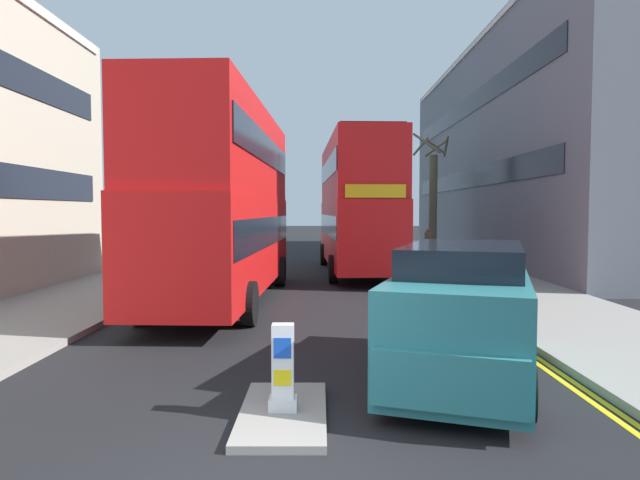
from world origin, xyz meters
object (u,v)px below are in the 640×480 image
at_px(keep_left_bollard, 282,371).
at_px(double_decker_bus_oncoming, 356,202).
at_px(pedestrian_far, 427,243).
at_px(taxi_minivan, 461,313).
at_px(double_decker_bus_away, 224,198).

relative_size(keep_left_bollard, double_decker_bus_oncoming, 0.10).
xyz_separation_m(keep_left_bollard, pedestrian_far, (5.98, 20.95, 0.38)).
bearing_deg(taxi_minivan, pedestrian_far, 80.36).
bearing_deg(keep_left_bollard, pedestrian_far, 74.08).
bearing_deg(double_decker_bus_oncoming, taxi_minivan, -87.62).
height_order(double_decker_bus_away, double_decker_bus_oncoming, same).
distance_m(keep_left_bollard, taxi_minivan, 3.08).
bearing_deg(keep_left_bollard, double_decker_bus_oncoming, 82.90).
xyz_separation_m(double_decker_bus_away, pedestrian_far, (8.25, 12.00, -2.04)).
height_order(double_decker_bus_away, taxi_minivan, double_decker_bus_away).
height_order(double_decker_bus_oncoming, taxi_minivan, double_decker_bus_oncoming).
distance_m(double_decker_bus_oncoming, taxi_minivan, 15.10).
bearing_deg(double_decker_bus_oncoming, pedestrian_far, 49.03).
xyz_separation_m(keep_left_bollard, taxi_minivan, (2.66, 1.46, 0.46)).
distance_m(keep_left_bollard, double_decker_bus_oncoming, 16.72).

